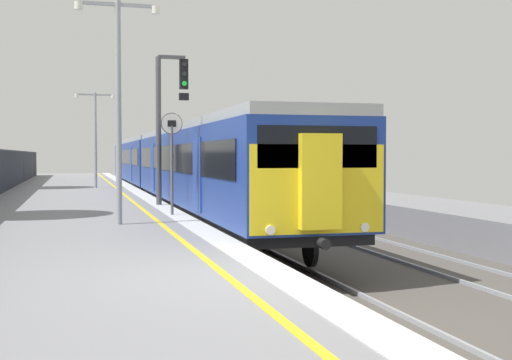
{
  "coord_description": "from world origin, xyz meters",
  "views": [
    {
      "loc": [
        -2.34,
        -8.85,
        1.66
      ],
      "look_at": [
        1.68,
        5.98,
        1.09
      ],
      "focal_mm": 46.88,
      "sensor_mm": 36.0,
      "label": 1
    }
  ],
  "objects": [
    {
      "name": "ground",
      "position": [
        2.64,
        0.0,
        -0.61
      ],
      "size": [
        17.4,
        110.0,
        1.21
      ],
      "color": "gray"
    },
    {
      "name": "commuter_train_at_platform",
      "position": [
        2.1,
        23.68,
        1.27
      ],
      "size": [
        2.83,
        41.86,
        3.81
      ],
      "color": "navy",
      "rests_on": "ground"
    },
    {
      "name": "signal_gantry",
      "position": [
        0.62,
        13.44,
        3.11
      ],
      "size": [
        1.1,
        0.24,
        4.98
      ],
      "color": "#47474C",
      "rests_on": "ground"
    },
    {
      "name": "speed_limit_sign",
      "position": [
        0.25,
        9.6,
        1.8
      ],
      "size": [
        0.59,
        0.08,
        2.83
      ],
      "color": "#59595B",
      "rests_on": "ground"
    },
    {
      "name": "platform_lamp_mid",
      "position": [
        -1.33,
        7.47,
        3.18
      ],
      "size": [
        2.0,
        0.2,
        5.35
      ],
      "color": "#93999E",
      "rests_on": "ground"
    },
    {
      "name": "platform_lamp_far",
      "position": [
        -1.33,
        26.15,
        2.91
      ],
      "size": [
        2.0,
        0.2,
        4.84
      ],
      "color": "#93999E",
      "rests_on": "ground"
    }
  ]
}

